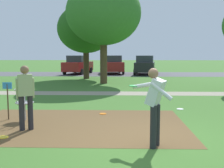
{
  "coord_description": "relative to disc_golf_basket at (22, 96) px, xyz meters",
  "views": [
    {
      "loc": [
        -0.65,
        -6.19,
        2.01
      ],
      "look_at": [
        -0.93,
        2.92,
        1.0
      ],
      "focal_mm": 43.76,
      "sensor_mm": 36.0,
      "label": 1
    }
  ],
  "objects": [
    {
      "name": "frisbee_near_basket",
      "position": [
        5.13,
        1.79,
        -0.74
      ],
      "size": [
        0.25,
        0.25,
        0.02
      ],
      "primitive_type": "cylinder",
      "color": "white",
      "rests_on": "ground"
    },
    {
      "name": "tree_near_left",
      "position": [
        1.81,
        10.46,
        3.93
      ],
      "size": [
        5.01,
        5.01,
        6.83
      ],
      "color": "#4C3823",
      "rests_on": "ground"
    },
    {
      "name": "parked_car_center_left",
      "position": [
        2.15,
        19.74,
        0.17
      ],
      "size": [
        2.42,
        4.41,
        1.84
      ],
      "color": "maroon",
      "rests_on": "ground"
    },
    {
      "name": "player_foreground_watching",
      "position": [
        3.69,
        -2.25,
        0.23
      ],
      "size": [
        0.88,
        0.89,
        1.71
      ],
      "color": "#232328",
      "rests_on": "ground"
    },
    {
      "name": "frisbee_by_tee",
      "position": [
        2.37,
        0.92,
        -0.74
      ],
      "size": [
        0.23,
        0.23,
        0.02
      ],
      "primitive_type": "cylinder",
      "color": "orange",
      "rests_on": "ground"
    },
    {
      "name": "disc_golf_basket",
      "position": [
        0.0,
        0.0,
        0.0
      ],
      "size": [
        0.98,
        0.58,
        1.39
      ],
      "color": "#9E9EA3",
      "rests_on": "ground"
    },
    {
      "name": "player_throwing",
      "position": [
        0.46,
        -1.05,
        0.21
      ],
      "size": [
        0.49,
        0.45,
        1.71
      ],
      "color": "#232328",
      "rests_on": "ground"
    },
    {
      "name": "tree_mid_center",
      "position": [
        0.19,
        13.98,
        3.22
      ],
      "size": [
        4.54,
        4.54,
        5.93
      ],
      "color": "#422D1E",
      "rests_on": "ground"
    },
    {
      "name": "ground_plane",
      "position": [
        3.6,
        -1.85,
        -0.75
      ],
      "size": [
        160.0,
        160.0,
        0.0
      ],
      "primitive_type": "plane",
      "color": "#3D6B28"
    },
    {
      "name": "dirt_tee_pad",
      "position": [
        1.74,
        -0.43,
        -0.75
      ],
      "size": [
        6.12,
        3.95,
        0.01
      ],
      "primitive_type": "cube",
      "color": "brown",
      "rests_on": "ground"
    },
    {
      "name": "parking_lot_strip",
      "position": [
        3.6,
        19.02,
        -0.75
      ],
      "size": [
        36.0,
        6.0,
        0.01
      ],
      "primitive_type": "cube",
      "color": "#4C4C51",
      "rests_on": "ground"
    },
    {
      "name": "parked_car_leftmost",
      "position": [
        -1.31,
        19.33,
        0.17
      ],
      "size": [
        2.7,
        4.5,
        1.84
      ],
      "color": "maroon",
      "rests_on": "ground"
    },
    {
      "name": "frisbee_mid_grass",
      "position": [
        0.12,
        -1.73,
        -0.74
      ],
      "size": [
        0.25,
        0.25,
        0.02
      ],
      "primitive_type": "cylinder",
      "color": "gold",
      "rests_on": "ground"
    },
    {
      "name": "gravel_path",
      "position": [
        3.6,
        5.75,
        -0.75
      ],
      "size": [
        40.0,
        1.34,
        0.0
      ],
      "primitive_type": "cube",
      "color": "gray",
      "rests_on": "ground"
    },
    {
      "name": "parked_car_center_right",
      "position": [
        5.36,
        18.7,
        0.17
      ],
      "size": [
        2.41,
        4.41,
        1.84
      ],
      "color": "black",
      "rests_on": "ground"
    }
  ]
}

